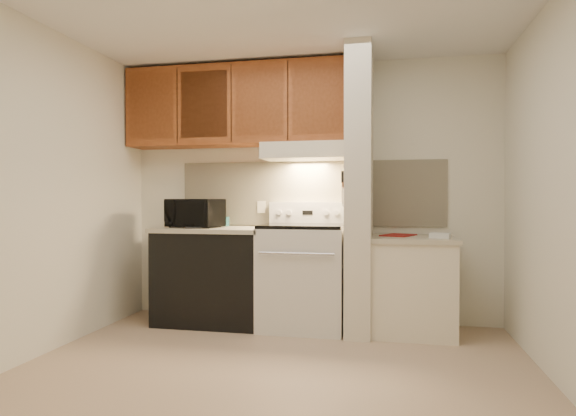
# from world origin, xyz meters

# --- Properties ---
(floor) EXTENTS (3.60, 3.60, 0.00)m
(floor) POSITION_xyz_m (0.00, 0.00, 0.00)
(floor) COLOR tan
(floor) RESTS_ON ground
(ceiling) EXTENTS (3.60, 3.60, 0.00)m
(ceiling) POSITION_xyz_m (0.00, 0.00, 2.50)
(ceiling) COLOR white
(ceiling) RESTS_ON wall_back
(wall_back) EXTENTS (3.60, 2.50, 0.02)m
(wall_back) POSITION_xyz_m (0.00, 1.50, 1.25)
(wall_back) COLOR white
(wall_back) RESTS_ON floor
(wall_left) EXTENTS (0.02, 3.00, 2.50)m
(wall_left) POSITION_xyz_m (-1.80, 0.00, 1.25)
(wall_left) COLOR white
(wall_left) RESTS_ON floor
(wall_right) EXTENTS (0.02, 3.00, 2.50)m
(wall_right) POSITION_xyz_m (1.80, 0.00, 1.25)
(wall_right) COLOR white
(wall_right) RESTS_ON floor
(backsplash) EXTENTS (2.60, 0.02, 0.63)m
(backsplash) POSITION_xyz_m (0.00, 1.49, 1.24)
(backsplash) COLOR #FEF0C9
(backsplash) RESTS_ON wall_back
(range_body) EXTENTS (0.76, 0.65, 0.92)m
(range_body) POSITION_xyz_m (0.00, 1.16, 0.46)
(range_body) COLOR silver
(range_body) RESTS_ON floor
(oven_window) EXTENTS (0.50, 0.01, 0.30)m
(oven_window) POSITION_xyz_m (0.00, 0.84, 0.50)
(oven_window) COLOR black
(oven_window) RESTS_ON range_body
(oven_handle) EXTENTS (0.65, 0.02, 0.02)m
(oven_handle) POSITION_xyz_m (0.00, 0.80, 0.72)
(oven_handle) COLOR silver
(oven_handle) RESTS_ON range_body
(cooktop) EXTENTS (0.74, 0.64, 0.03)m
(cooktop) POSITION_xyz_m (0.00, 1.16, 0.94)
(cooktop) COLOR black
(cooktop) RESTS_ON range_body
(range_backguard) EXTENTS (0.76, 0.08, 0.20)m
(range_backguard) POSITION_xyz_m (0.00, 1.44, 1.05)
(range_backguard) COLOR silver
(range_backguard) RESTS_ON range_body
(range_display) EXTENTS (0.10, 0.01, 0.04)m
(range_display) POSITION_xyz_m (0.00, 1.40, 1.05)
(range_display) COLOR black
(range_display) RESTS_ON range_backguard
(range_knob_left_outer) EXTENTS (0.05, 0.02, 0.05)m
(range_knob_left_outer) POSITION_xyz_m (-0.28, 1.40, 1.05)
(range_knob_left_outer) COLOR silver
(range_knob_left_outer) RESTS_ON range_backguard
(range_knob_left_inner) EXTENTS (0.05, 0.02, 0.05)m
(range_knob_left_inner) POSITION_xyz_m (-0.18, 1.40, 1.05)
(range_knob_left_inner) COLOR silver
(range_knob_left_inner) RESTS_ON range_backguard
(range_knob_right_inner) EXTENTS (0.05, 0.02, 0.05)m
(range_knob_right_inner) POSITION_xyz_m (0.18, 1.40, 1.05)
(range_knob_right_inner) COLOR silver
(range_knob_right_inner) RESTS_ON range_backguard
(range_knob_right_outer) EXTENTS (0.05, 0.02, 0.05)m
(range_knob_right_outer) POSITION_xyz_m (0.28, 1.40, 1.05)
(range_knob_right_outer) COLOR silver
(range_knob_right_outer) RESTS_ON range_backguard
(dishwasher_front) EXTENTS (1.00, 0.63, 0.87)m
(dishwasher_front) POSITION_xyz_m (-0.88, 1.17, 0.43)
(dishwasher_front) COLOR black
(dishwasher_front) RESTS_ON floor
(left_countertop) EXTENTS (1.04, 0.67, 0.04)m
(left_countertop) POSITION_xyz_m (-0.88, 1.17, 0.89)
(left_countertop) COLOR beige
(left_countertop) RESTS_ON dishwasher_front
(spoon_rest) EXTENTS (0.23, 0.15, 0.01)m
(spoon_rest) POSITION_xyz_m (-0.95, 0.97, 0.92)
(spoon_rest) COLOR black
(spoon_rest) RESTS_ON left_countertop
(teal_jar) EXTENTS (0.09, 0.09, 0.09)m
(teal_jar) POSITION_xyz_m (-0.83, 1.39, 0.96)
(teal_jar) COLOR #245E62
(teal_jar) RESTS_ON left_countertop
(outlet) EXTENTS (0.08, 0.01, 0.12)m
(outlet) POSITION_xyz_m (-0.48, 1.48, 1.10)
(outlet) COLOR #F2E7CB
(outlet) RESTS_ON backsplash
(microwave) EXTENTS (0.54, 0.42, 0.27)m
(microwave) POSITION_xyz_m (-1.05, 1.15, 1.05)
(microwave) COLOR black
(microwave) RESTS_ON left_countertop
(partition_pillar) EXTENTS (0.22, 0.70, 2.50)m
(partition_pillar) POSITION_xyz_m (0.51, 1.15, 1.25)
(partition_pillar) COLOR beige
(partition_pillar) RESTS_ON floor
(pillar_trim) EXTENTS (0.01, 0.70, 0.04)m
(pillar_trim) POSITION_xyz_m (0.39, 1.15, 1.30)
(pillar_trim) COLOR #9B4E24
(pillar_trim) RESTS_ON partition_pillar
(knife_strip) EXTENTS (0.02, 0.42, 0.04)m
(knife_strip) POSITION_xyz_m (0.39, 1.10, 1.32)
(knife_strip) COLOR black
(knife_strip) RESTS_ON partition_pillar
(knife_blade_a) EXTENTS (0.01, 0.03, 0.16)m
(knife_blade_a) POSITION_xyz_m (0.38, 0.93, 1.22)
(knife_blade_a) COLOR silver
(knife_blade_a) RESTS_ON knife_strip
(knife_handle_a) EXTENTS (0.02, 0.02, 0.10)m
(knife_handle_a) POSITION_xyz_m (0.38, 0.95, 1.37)
(knife_handle_a) COLOR black
(knife_handle_a) RESTS_ON knife_strip
(knife_blade_b) EXTENTS (0.01, 0.04, 0.18)m
(knife_blade_b) POSITION_xyz_m (0.38, 1.01, 1.21)
(knife_blade_b) COLOR silver
(knife_blade_b) RESTS_ON knife_strip
(knife_handle_b) EXTENTS (0.02, 0.02, 0.10)m
(knife_handle_b) POSITION_xyz_m (0.38, 1.02, 1.37)
(knife_handle_b) COLOR black
(knife_handle_b) RESTS_ON knife_strip
(knife_blade_c) EXTENTS (0.01, 0.04, 0.20)m
(knife_blade_c) POSITION_xyz_m (0.38, 1.10, 1.20)
(knife_blade_c) COLOR silver
(knife_blade_c) RESTS_ON knife_strip
(knife_handle_c) EXTENTS (0.02, 0.02, 0.10)m
(knife_handle_c) POSITION_xyz_m (0.38, 1.10, 1.37)
(knife_handle_c) COLOR black
(knife_handle_c) RESTS_ON knife_strip
(knife_blade_d) EXTENTS (0.01, 0.04, 0.16)m
(knife_blade_d) POSITION_xyz_m (0.38, 1.17, 1.22)
(knife_blade_d) COLOR silver
(knife_blade_d) RESTS_ON knife_strip
(knife_handle_d) EXTENTS (0.02, 0.02, 0.10)m
(knife_handle_d) POSITION_xyz_m (0.38, 1.17, 1.37)
(knife_handle_d) COLOR black
(knife_handle_d) RESTS_ON knife_strip
(knife_blade_e) EXTENTS (0.01, 0.04, 0.18)m
(knife_blade_e) POSITION_xyz_m (0.38, 1.27, 1.21)
(knife_blade_e) COLOR silver
(knife_blade_e) RESTS_ON knife_strip
(knife_handle_e) EXTENTS (0.02, 0.02, 0.10)m
(knife_handle_e) POSITION_xyz_m (0.38, 1.26, 1.37)
(knife_handle_e) COLOR black
(knife_handle_e) RESTS_ON knife_strip
(oven_mitt) EXTENTS (0.03, 0.10, 0.23)m
(oven_mitt) POSITION_xyz_m (0.38, 1.32, 1.15)
(oven_mitt) COLOR gray
(oven_mitt) RESTS_ON partition_pillar
(right_cab_base) EXTENTS (0.70, 0.60, 0.81)m
(right_cab_base) POSITION_xyz_m (0.97, 1.15, 0.40)
(right_cab_base) COLOR #F2E7CB
(right_cab_base) RESTS_ON floor
(right_countertop) EXTENTS (0.74, 0.64, 0.04)m
(right_countertop) POSITION_xyz_m (0.97, 1.15, 0.83)
(right_countertop) COLOR beige
(right_countertop) RESTS_ON right_cab_base
(red_folder) EXTENTS (0.34, 0.39, 0.01)m
(red_folder) POSITION_xyz_m (0.85, 1.25, 0.86)
(red_folder) COLOR maroon
(red_folder) RESTS_ON right_countertop
(white_box) EXTENTS (0.19, 0.15, 0.04)m
(white_box) POSITION_xyz_m (1.19, 1.05, 0.87)
(white_box) COLOR white
(white_box) RESTS_ON right_countertop
(range_hood) EXTENTS (0.78, 0.44, 0.15)m
(range_hood) POSITION_xyz_m (0.00, 1.28, 1.62)
(range_hood) COLOR #F2E7CB
(range_hood) RESTS_ON upper_cabinets
(hood_lip) EXTENTS (0.78, 0.04, 0.06)m
(hood_lip) POSITION_xyz_m (0.00, 1.07, 1.58)
(hood_lip) COLOR #F2E7CB
(hood_lip) RESTS_ON range_hood
(upper_cabinets) EXTENTS (2.18, 0.33, 0.77)m
(upper_cabinets) POSITION_xyz_m (-0.69, 1.32, 2.08)
(upper_cabinets) COLOR #9B4E24
(upper_cabinets) RESTS_ON wall_back
(cab_door_a) EXTENTS (0.46, 0.01, 0.63)m
(cab_door_a) POSITION_xyz_m (-1.51, 1.17, 2.08)
(cab_door_a) COLOR #9B4E24
(cab_door_a) RESTS_ON upper_cabinets
(cab_gap_a) EXTENTS (0.01, 0.01, 0.73)m
(cab_gap_a) POSITION_xyz_m (-1.23, 1.16, 2.08)
(cab_gap_a) COLOR black
(cab_gap_a) RESTS_ON upper_cabinets
(cab_door_b) EXTENTS (0.46, 0.01, 0.63)m
(cab_door_b) POSITION_xyz_m (-0.96, 1.17, 2.08)
(cab_door_b) COLOR #9B4E24
(cab_door_b) RESTS_ON upper_cabinets
(cab_gap_b) EXTENTS (0.01, 0.01, 0.73)m
(cab_gap_b) POSITION_xyz_m (-0.69, 1.16, 2.08)
(cab_gap_b) COLOR black
(cab_gap_b) RESTS_ON upper_cabinets
(cab_door_c) EXTENTS (0.46, 0.01, 0.63)m
(cab_door_c) POSITION_xyz_m (-0.42, 1.17, 2.08)
(cab_door_c) COLOR #9B4E24
(cab_door_c) RESTS_ON upper_cabinets
(cab_gap_c) EXTENTS (0.01, 0.01, 0.73)m
(cab_gap_c) POSITION_xyz_m (-0.14, 1.16, 2.08)
(cab_gap_c) COLOR black
(cab_gap_c) RESTS_ON upper_cabinets
(cab_door_d) EXTENTS (0.46, 0.01, 0.63)m
(cab_door_d) POSITION_xyz_m (0.13, 1.17, 2.08)
(cab_door_d) COLOR #9B4E24
(cab_door_d) RESTS_ON upper_cabinets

